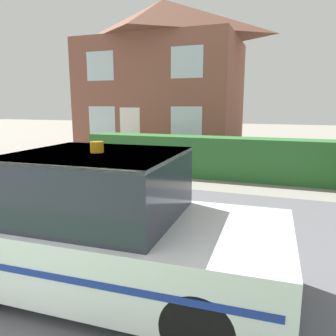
{
  "coord_description": "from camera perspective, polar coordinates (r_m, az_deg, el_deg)",
  "views": [
    {
      "loc": [
        2.38,
        -0.44,
        2.21
      ],
      "look_at": [
        0.32,
        5.22,
        1.05
      ],
      "focal_mm": 35.0,
      "sensor_mm": 36.0,
      "label": 1
    }
  ],
  "objects": [
    {
      "name": "road_strip",
      "position": [
        5.76,
        -6.19,
        -11.66
      ],
      "size": [
        28.0,
        6.71,
        0.01
      ],
      "primitive_type": "cube",
      "color": "#5B5B60",
      "rests_on": "ground"
    },
    {
      "name": "police_car",
      "position": [
        4.02,
        -10.77,
        -10.27
      ],
      "size": [
        4.21,
        1.98,
        1.79
      ],
      "rotation": [
        0.0,
        0.0,
        0.04
      ],
      "color": "black",
      "rests_on": "road_strip"
    },
    {
      "name": "garden_hedge",
      "position": [
        10.18,
        8.88,
        1.82
      ],
      "size": [
        8.69,
        0.89,
        1.25
      ],
      "primitive_type": "cube",
      "color": "#2D662D",
      "rests_on": "ground"
    },
    {
      "name": "house_left",
      "position": [
        17.51,
        -0.84,
        15.95
      ],
      "size": [
        7.93,
        5.64,
        7.35
      ],
      "color": "brown",
      "rests_on": "ground"
    }
  ]
}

